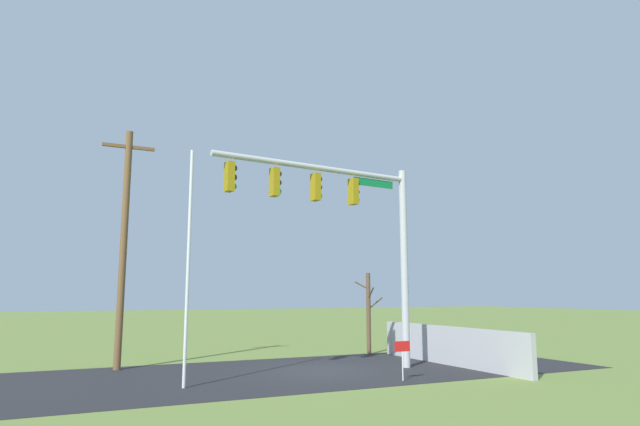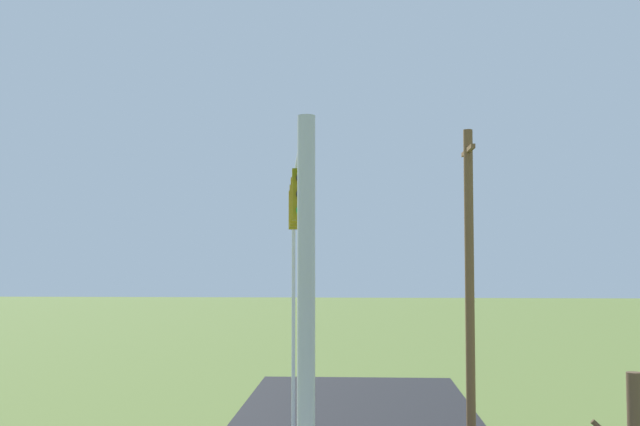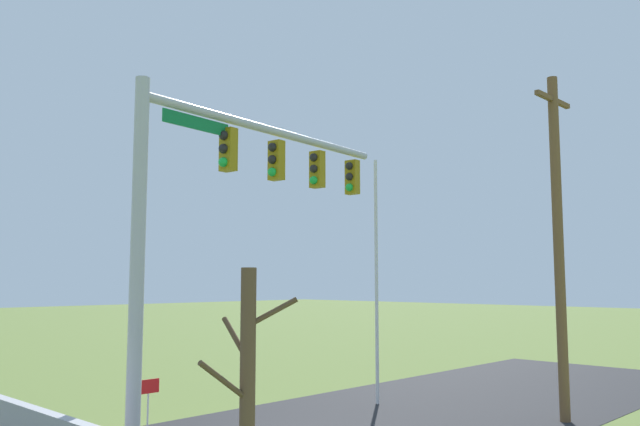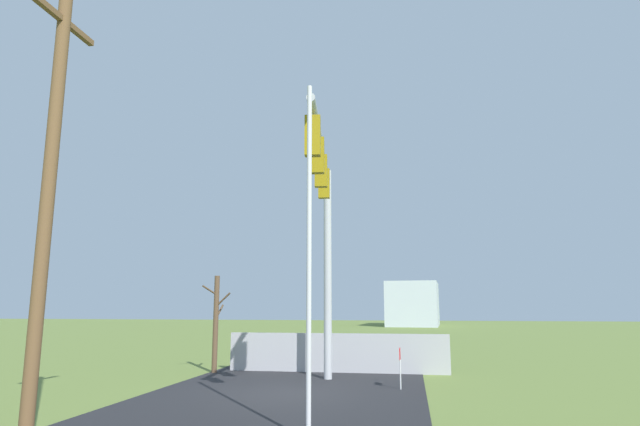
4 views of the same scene
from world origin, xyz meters
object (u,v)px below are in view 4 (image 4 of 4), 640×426
at_px(signal_mast, 324,213).
at_px(bare_tree, 216,322).
at_px(open_sign, 400,359).
at_px(utility_pole, 48,196).
at_px(distant_building, 413,304).
at_px(flagpole, 309,253).

bearing_deg(signal_mast, bare_tree, 53.68).
bearing_deg(open_sign, signal_mast, 104.70).
xyz_separation_m(utility_pole, distant_building, (61.24, -7.23, -1.82)).
distance_m(utility_pole, distant_building, 61.70).
bearing_deg(flagpole, distant_building, -2.27).
bearing_deg(signal_mast, flagpole, -173.63).
bearing_deg(utility_pole, signal_mast, -29.97).
relative_size(flagpole, bare_tree, 1.93).
relative_size(signal_mast, open_sign, 6.45).
xyz_separation_m(signal_mast, utility_pole, (-7.28, 4.20, -0.83)).
bearing_deg(bare_tree, distant_building, -8.84).
bearing_deg(bare_tree, signal_mast, -126.32).
height_order(signal_mast, utility_pole, utility_pole).
relative_size(flagpole, open_sign, 5.80).
xyz_separation_m(signal_mast, flagpole, (-5.88, -0.66, -1.88)).
xyz_separation_m(flagpole, bare_tree, (9.41, 5.46, -1.64)).
bearing_deg(flagpole, utility_pole, 106.15).
distance_m(signal_mast, flagpole, 6.21).
bearing_deg(flagpole, open_sign, -13.93).
bearing_deg(distant_building, open_sign, -176.60).
relative_size(signal_mast, distant_building, 0.70).
height_order(utility_pole, open_sign, utility_pole).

